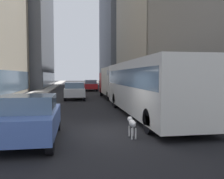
{
  "coord_description": "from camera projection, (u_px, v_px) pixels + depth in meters",
  "views": [
    {
      "loc": [
        -1.24,
        -9.37,
        2.29
      ],
      "look_at": [
        1.12,
        5.34,
        1.4
      ],
      "focal_mm": 38.0,
      "sensor_mm": 36.0,
      "label": 1
    }
  ],
  "objects": [
    {
      "name": "building_left_far",
      "position": [
        18.0,
        10.0,
        45.76
      ],
      "size": [
        11.72,
        23.43,
        29.69
      ],
      "color": "slate",
      "rests_on": "ground"
    },
    {
      "name": "car_blue_hatchback",
      "position": [
        28.0,
        118.0,
        8.12
      ],
      "size": [
        1.93,
        3.91,
        1.62
      ],
      "color": "#4C6BB7",
      "rests_on": "ground"
    },
    {
      "name": "sidewalk_right",
      "position": [
        111.0,
        87.0,
        44.96
      ],
      "size": [
        2.4,
        110.0,
        0.15
      ],
      "primitive_type": "cube",
      "color": "#9E9991",
      "rests_on": "ground"
    },
    {
      "name": "sidewalk_left",
      "position": [
        49.0,
        88.0,
        43.15
      ],
      "size": [
        2.4,
        110.0,
        0.15
      ],
      "primitive_type": "cube",
      "color": "#9E9991",
      "rests_on": "ground"
    },
    {
      "name": "car_red_coupe",
      "position": [
        91.0,
        85.0,
        35.46
      ],
      "size": [
        1.79,
        4.3,
        1.62
      ],
      "color": "red",
      "rests_on": "ground"
    },
    {
      "name": "building_right_far",
      "position": [
        124.0,
        16.0,
        62.76
      ],
      "size": [
        10.48,
        23.52,
        36.32
      ],
      "color": "slate",
      "rests_on": "ground"
    },
    {
      "name": "pedestrian_with_handbag",
      "position": [
        220.0,
        102.0,
        11.26
      ],
      "size": [
        0.45,
        0.34,
        1.69
      ],
      "color": "#1E1E2D",
      "rests_on": "sidewalk_right"
    },
    {
      "name": "transit_bus",
      "position": [
        146.0,
        84.0,
        13.48
      ],
      "size": [
        2.78,
        11.53,
        3.05
      ],
      "color": "silver",
      "rests_on": "ground"
    },
    {
      "name": "car_white_van",
      "position": [
        75.0,
        90.0,
        23.04
      ],
      "size": [
        1.89,
        4.59,
        1.62
      ],
      "color": "silver",
      "rests_on": "ground"
    },
    {
      "name": "traffic_light_near",
      "position": [
        183.0,
        73.0,
        13.54
      ],
      "size": [
        0.24,
        0.41,
        3.4
      ],
      "color": "black",
      "rests_on": "sidewalk_right"
    },
    {
      "name": "dalmatian_dog",
      "position": [
        132.0,
        124.0,
        8.73
      ],
      "size": [
        0.22,
        0.96,
        0.72
      ],
      "color": "white",
      "rests_on": "ground"
    },
    {
      "name": "ground_plane",
      "position": [
        81.0,
        88.0,
        44.06
      ],
      "size": [
        120.0,
        120.0,
        0.0
      ],
      "primitive_type": "plane",
      "color": "black"
    },
    {
      "name": "box_truck",
      "position": [
        115.0,
        82.0,
        23.77
      ],
      "size": [
        2.3,
        7.5,
        3.05
      ],
      "color": "#A51919",
      "rests_on": "ground"
    }
  ]
}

